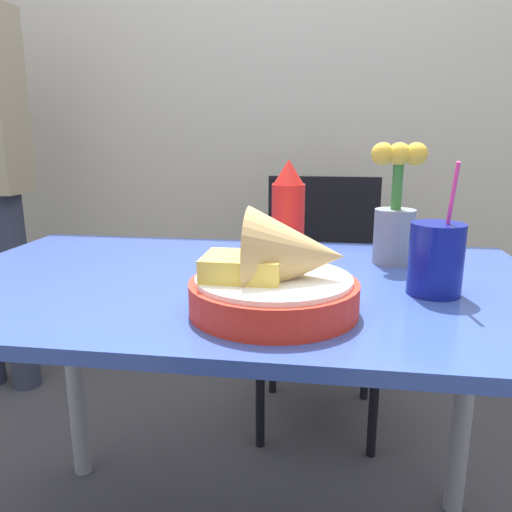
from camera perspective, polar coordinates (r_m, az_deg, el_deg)
The scene contains 7 objects.
wall_window at distance 2.25m, azimuth 4.11°, elevation 21.20°, with size 7.00×0.06×2.60m.
dining_table at distance 1.02m, azimuth -2.19°, elevation -8.09°, with size 1.21×0.73×0.73m.
chair_far_window at distance 1.79m, azimuth 7.44°, elevation -2.44°, with size 0.40×0.40×0.86m.
food_basket at distance 0.79m, azimuth 2.83°, elevation -2.36°, with size 0.27×0.27×0.17m.
ketchup_bottle at distance 1.03m, azimuth 3.68°, elevation 4.37°, with size 0.07×0.07×0.23m.
drink_cup at distance 0.93m, azimuth 19.85°, elevation -0.56°, with size 0.09×0.09×0.24m.
flower_vase at distance 1.13m, azimuth 15.64°, elevation 4.70°, with size 0.12×0.09×0.26m.
Camera 1 is at (0.18, -0.93, 1.01)m, focal length 35.00 mm.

